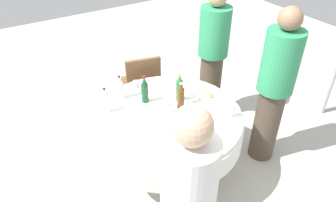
{
  "coord_description": "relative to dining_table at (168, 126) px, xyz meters",
  "views": [
    {
      "loc": [
        1.95,
        -1.22,
        2.49
      ],
      "look_at": [
        0.0,
        0.0,
        0.88
      ],
      "focal_mm": 34.04,
      "sensor_mm": 36.0,
      "label": 1
    }
  ],
  "objects": [
    {
      "name": "ground_plane",
      "position": [
        0.0,
        0.0,
        -0.59
      ],
      "size": [
        10.0,
        10.0,
        0.0
      ],
      "primitive_type": "plane",
      "color": "#B7B2A8"
    },
    {
      "name": "dining_table",
      "position": [
        0.0,
        0.0,
        0.0
      ],
      "size": [
        1.38,
        1.38,
        0.74
      ],
      "color": "white",
      "rests_on": "ground_plane"
    },
    {
      "name": "bottle_clear_north",
      "position": [
        -0.33,
        -0.46,
        0.27
      ],
      "size": [
        0.07,
        0.07,
        0.25
      ],
      "color": "silver",
      "rests_on": "dining_table"
    },
    {
      "name": "bottle_brown_far",
      "position": [
        0.0,
        0.14,
        0.28
      ],
      "size": [
        0.07,
        0.07,
        0.28
      ],
      "color": "#593314",
      "rests_on": "dining_table"
    },
    {
      "name": "bottle_clear_near",
      "position": [
        -0.46,
        -0.25,
        0.26
      ],
      "size": [
        0.06,
        0.06,
        0.25
      ],
      "color": "silver",
      "rests_on": "dining_table"
    },
    {
      "name": "bottle_green_front",
      "position": [
        -0.13,
        0.21,
        0.28
      ],
      "size": [
        0.07,
        0.07,
        0.28
      ],
      "color": "#2D6B38",
      "rests_on": "dining_table"
    },
    {
      "name": "bottle_dark_green_inner",
      "position": [
        -0.28,
        -0.08,
        0.28
      ],
      "size": [
        0.07,
        0.07,
        0.28
      ],
      "color": "#194728",
      "rests_on": "dining_table"
    },
    {
      "name": "wine_glass_front",
      "position": [
        -0.44,
        -0.09,
        0.25
      ],
      "size": [
        0.07,
        0.07,
        0.14
      ],
      "color": "white",
      "rests_on": "dining_table"
    },
    {
      "name": "wine_glass_inner",
      "position": [
        0.48,
        -0.16,
        0.25
      ],
      "size": [
        0.07,
        0.07,
        0.14
      ],
      "color": "white",
      "rests_on": "dining_table"
    },
    {
      "name": "wine_glass_outer",
      "position": [
        -0.04,
        0.25,
        0.26
      ],
      "size": [
        0.06,
        0.06,
        0.16
      ],
      "color": "white",
      "rests_on": "dining_table"
    },
    {
      "name": "wine_glass_west",
      "position": [
        0.33,
        0.45,
        0.25
      ],
      "size": [
        0.07,
        0.07,
        0.14
      ],
      "color": "white",
      "rests_on": "dining_table"
    },
    {
      "name": "wine_glass_mid",
      "position": [
        0.0,
        0.01,
        0.26
      ],
      "size": [
        0.06,
        0.06,
        0.15
      ],
      "color": "white",
      "rests_on": "dining_table"
    },
    {
      "name": "plate_mid",
      "position": [
        0.07,
        -0.26,
        0.16
      ],
      "size": [
        0.22,
        0.22,
        0.02
      ],
      "color": "white",
      "rests_on": "dining_table"
    },
    {
      "name": "plate_east",
      "position": [
        -0.01,
        0.48,
        0.16
      ],
      "size": [
        0.22,
        0.22,
        0.04
      ],
      "color": "white",
      "rests_on": "dining_table"
    },
    {
      "name": "plate_left",
      "position": [
        0.21,
        0.06,
        0.16
      ],
      "size": [
        0.21,
        0.21,
        0.04
      ],
      "color": "white",
      "rests_on": "dining_table"
    },
    {
      "name": "knife_far",
      "position": [
        0.07,
        -0.53,
        0.15
      ],
      "size": [
        0.12,
        0.15,
        0.0
      ],
      "primitive_type": "cube",
      "rotation": [
        0.0,
        0.0,
        2.23
      ],
      "color": "silver",
      "rests_on": "dining_table"
    },
    {
      "name": "knife_near",
      "position": [
        -0.33,
        0.12,
        0.15
      ],
      "size": [
        0.08,
        0.17,
        0.0
      ],
      "primitive_type": "cube",
      "rotation": [
        0.0,
        0.0,
        4.34
      ],
      "color": "silver",
      "rests_on": "dining_table"
    },
    {
      "name": "spoon_front",
      "position": [
        0.32,
        -0.31,
        0.15
      ],
      "size": [
        0.07,
        0.18,
        0.0
      ],
      "primitive_type": "cube",
      "rotation": [
        0.0,
        0.0,
        1.25
      ],
      "color": "silver",
      "rests_on": "dining_table"
    },
    {
      "name": "folded_napkin",
      "position": [
        -0.41,
        0.35,
        0.16
      ],
      "size": [
        0.18,
        0.18,
        0.02
      ],
      "primitive_type": "cube",
      "rotation": [
        0.0,
        0.0,
        0.01
      ],
      "color": "white",
      "rests_on": "dining_table"
    },
    {
      "name": "person_north",
      "position": [
        0.32,
        1.0,
        0.27
      ],
      "size": [
        0.34,
        0.34,
        1.65
      ],
      "rotation": [
        0.0,
        0.0,
        -0.31
      ],
      "color": "#4C3F33",
      "rests_on": "ground_plane"
    },
    {
      "name": "person_far",
      "position": [
        -0.57,
        0.95,
        0.24
      ],
      "size": [
        0.34,
        0.34,
        1.59
      ],
      "rotation": [
        0.0,
        0.0,
        0.53
      ],
      "color": "#4C3F33",
      "rests_on": "ground_plane"
    },
    {
      "name": "chair_outer",
      "position": [
        -0.94,
        0.22,
        -0.07
      ],
      "size": [
        0.48,
        0.48,
        0.87
      ],
      "rotation": [
        0.0,
        0.0,
        1.34
      ],
      "color": "brown",
      "rests_on": "ground_plane"
    }
  ]
}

